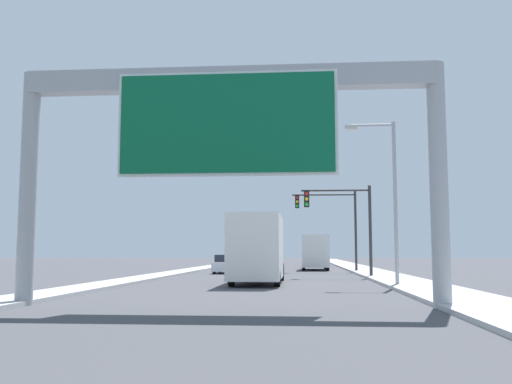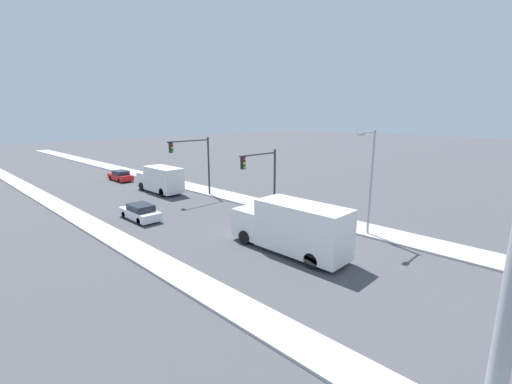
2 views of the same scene
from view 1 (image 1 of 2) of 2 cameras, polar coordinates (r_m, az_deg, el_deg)
The scene contains 10 objects.
sidewalk_right at distance 59.79m, azimuth 9.88°, elevation -7.42°, with size 3.00×120.00×0.15m.
median_strip_left at distance 60.30m, azimuth -4.58°, elevation -7.47°, with size 2.00×120.00×0.15m.
sign_gantry at distance 17.99m, azimuth -2.87°, elevation 6.65°, with size 13.45×0.73×7.48m.
car_mid_left at distance 44.70m, azimuth -2.90°, elevation -7.25°, with size 1.82×4.51×1.43m.
car_mid_center at distance 63.56m, azimuth 5.69°, elevation -6.83°, with size 1.80×4.46×1.46m.
truck_box_primary at distance 52.67m, azimuth 5.91°, elevation -6.03°, with size 2.38×7.14×3.14m.
truck_box_secondary at distance 30.14m, azimuth 0.21°, elevation -5.79°, with size 2.50×8.73×3.51m.
traffic_light_near_intersection at distance 37.71m, azimuth 9.11°, elevation -2.27°, with size 4.56×0.32×5.99m.
traffic_light_mid_block at distance 47.69m, azimuth 7.94°, elevation -2.46°, with size 5.32×0.32×6.68m.
street_lamp_right at distance 28.50m, azimuth 13.11°, elevation 0.41°, with size 2.47×0.28×8.05m.
Camera 1 is at (2.28, 0.48, 1.68)m, focal length 40.00 mm.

